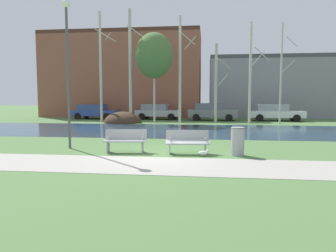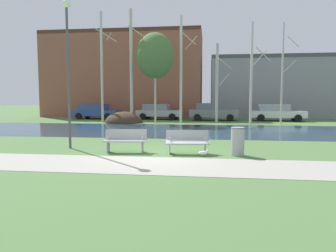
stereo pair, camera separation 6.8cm
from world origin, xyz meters
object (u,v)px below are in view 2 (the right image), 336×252
at_px(trash_bin, 238,141).
at_px(parked_wagon_fourth_white, 277,112).
at_px(seagull, 203,153).
at_px(parked_van_nearest_blue, 96,111).
at_px(parked_hatch_third_grey, 213,111).
at_px(bench_left, 125,140).
at_px(parked_sedan_second_silver, 159,111).
at_px(bench_right, 187,141).
at_px(streetlamp, 68,52).

bearing_deg(trash_bin, parked_wagon_fourth_white, 74.14).
bearing_deg(seagull, parked_van_nearest_blue, 120.11).
bearing_deg(parked_hatch_third_grey, parked_van_nearest_blue, 177.13).
bearing_deg(bench_left, seagull, -9.16).
distance_m(parked_sedan_second_silver, parked_hatch_third_grey, 5.29).
height_order(bench_right, parked_sedan_second_silver, parked_sedan_second_silver).
xyz_separation_m(parked_sedan_second_silver, parked_hatch_third_grey, (5.23, -0.81, 0.05)).
relative_size(bench_left, parked_sedan_second_silver, 0.37).
bearing_deg(bench_right, parked_hatch_third_grey, 86.08).
bearing_deg(parked_wagon_fourth_white, seagull, -109.07).
distance_m(parked_van_nearest_blue, parked_sedan_second_silver, 6.22).
bearing_deg(bench_right, parked_wagon_fourth_white, 68.76).
distance_m(bench_left, parked_sedan_second_silver, 18.52).
bearing_deg(parked_sedan_second_silver, parked_hatch_third_grey, -8.84).
distance_m(bench_right, parked_sedan_second_silver, 18.87).
height_order(seagull, parked_van_nearest_blue, parked_van_nearest_blue).
height_order(bench_right, parked_hatch_third_grey, parked_hatch_third_grey).
relative_size(seagull, parked_hatch_third_grey, 0.09).
height_order(streetlamp, parked_wagon_fourth_white, streetlamp).
bearing_deg(parked_van_nearest_blue, bench_left, -66.63).
bearing_deg(parked_sedan_second_silver, streetlamp, -92.83).
relative_size(bench_left, bench_right, 1.00).
bearing_deg(trash_bin, bench_left, 177.96).
bearing_deg(seagull, bench_right, 141.48).
bearing_deg(parked_sedan_second_silver, trash_bin, -72.57).
relative_size(bench_left, streetlamp, 0.28).
bearing_deg(parked_van_nearest_blue, bench_right, -60.66).
bearing_deg(parked_hatch_third_grey, bench_right, -93.92).
height_order(seagull, parked_wagon_fourth_white, parked_wagon_fourth_white).
bearing_deg(seagull, trash_bin, 15.15).
distance_m(streetlamp, parked_hatch_third_grey, 18.28).
relative_size(parked_sedan_second_silver, parked_hatch_third_grey, 0.97).
bearing_deg(parked_wagon_fourth_white, bench_right, -111.24).
bearing_deg(bench_left, trash_bin, -2.04).
relative_size(streetlamp, parked_wagon_fourth_white, 1.24).
relative_size(streetlamp, parked_van_nearest_blue, 1.30).
xyz_separation_m(trash_bin, parked_sedan_second_silver, (-5.84, 18.59, 0.25)).
bearing_deg(parked_hatch_third_grey, parked_sedan_second_silver, 171.16).
xyz_separation_m(bench_left, parked_hatch_third_grey, (3.58, 17.63, 0.36)).
relative_size(bench_left, seagull, 4.17).
relative_size(seagull, streetlamp, 0.07).
distance_m(seagull, parked_hatch_third_grey, 18.13).
relative_size(parked_van_nearest_blue, parked_wagon_fourth_white, 0.96).
relative_size(bench_right, seagull, 4.17).
height_order(parked_van_nearest_blue, parked_hatch_third_grey, parked_hatch_third_grey).
bearing_deg(parked_sedan_second_silver, bench_left, -84.88).
xyz_separation_m(trash_bin, streetlamp, (-6.71, 0.82, 3.39)).
bearing_deg(bench_right, streetlamp, 172.17).
distance_m(seagull, parked_sedan_second_silver, 19.48).
xyz_separation_m(parked_sedan_second_silver, parked_wagon_fourth_white, (10.93, -0.65, 0.00)).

